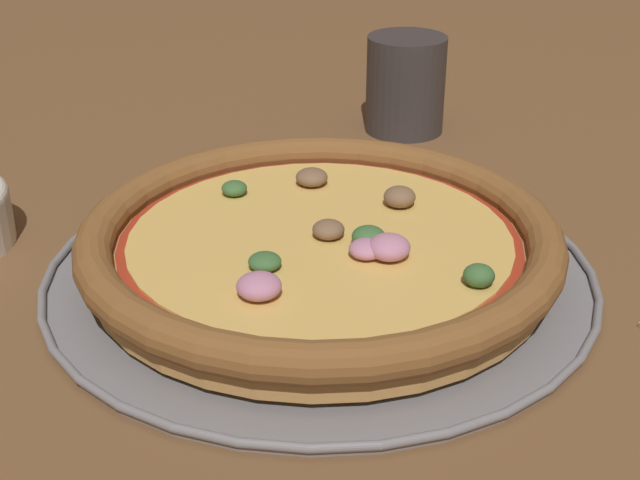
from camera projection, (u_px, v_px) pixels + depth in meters
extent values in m
plane|color=brown|center=(320.00, 277.00, 0.63)|extent=(3.00, 3.00, 0.00)
cylinder|color=gray|center=(320.00, 273.00, 0.63)|extent=(0.38, 0.38, 0.01)
torus|color=gray|center=(320.00, 269.00, 0.63)|extent=(0.38, 0.38, 0.01)
cylinder|color=tan|center=(320.00, 254.00, 0.62)|extent=(0.31, 0.31, 0.02)
torus|color=brown|center=(320.00, 235.00, 0.61)|extent=(0.33, 0.33, 0.03)
cylinder|color=#A32D19|center=(320.00, 240.00, 0.61)|extent=(0.28, 0.28, 0.00)
cylinder|color=#E5B75B|center=(320.00, 237.00, 0.61)|extent=(0.26, 0.26, 0.00)
ellipsoid|color=#3D6B38|center=(370.00, 235.00, 0.60)|extent=(0.03, 0.03, 0.01)
ellipsoid|color=#C17FA3|center=(260.00, 286.00, 0.54)|extent=(0.04, 0.04, 0.01)
ellipsoid|color=brown|center=(312.00, 177.00, 0.69)|extent=(0.03, 0.03, 0.01)
ellipsoid|color=#3D6B38|center=(234.00, 188.00, 0.67)|extent=(0.03, 0.03, 0.01)
ellipsoid|color=brown|center=(330.00, 228.00, 0.61)|extent=(0.03, 0.03, 0.01)
ellipsoid|color=#3D6B38|center=(479.00, 275.00, 0.55)|extent=(0.03, 0.03, 0.01)
ellipsoid|color=#3D6B38|center=(265.00, 262.00, 0.57)|extent=(0.03, 0.03, 0.01)
ellipsoid|color=#C17FA3|center=(366.00, 249.00, 0.58)|extent=(0.03, 0.03, 0.01)
ellipsoid|color=brown|center=(400.00, 197.00, 0.65)|extent=(0.03, 0.03, 0.02)
ellipsoid|color=#C17FA3|center=(389.00, 247.00, 0.58)|extent=(0.04, 0.04, 0.02)
cylinder|color=#383333|center=(406.00, 84.00, 0.87)|extent=(0.08, 0.08, 0.09)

